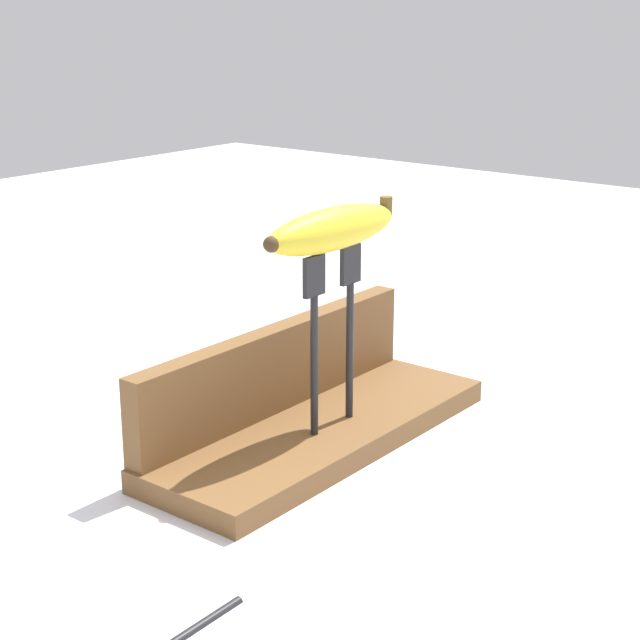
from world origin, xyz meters
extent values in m
plane|color=silver|center=(0.00, 0.00, 0.00)|extent=(3.00, 3.00, 0.00)
cube|color=brown|center=(0.00, 0.00, 0.01)|extent=(0.38, 0.13, 0.02)
cube|color=brown|center=(0.00, 0.05, 0.06)|extent=(0.37, 0.02, 0.08)
cylinder|color=black|center=(-0.03, -0.01, 0.09)|extent=(0.01, 0.01, 0.13)
cube|color=black|center=(-0.03, -0.01, 0.17)|extent=(0.03, 0.01, 0.04)
cylinder|color=black|center=(0.03, -0.01, 0.09)|extent=(0.01, 0.01, 0.13)
cube|color=black|center=(0.03, -0.01, 0.17)|extent=(0.03, 0.01, 0.04)
ellipsoid|color=yellow|center=(0.00, -0.01, 0.21)|extent=(0.17, 0.04, 0.04)
cylinder|color=brown|center=(0.08, -0.02, 0.22)|extent=(0.01, 0.01, 0.02)
sphere|color=#3F2D19|center=(-0.08, -0.01, 0.21)|extent=(0.01, 0.01, 0.01)
cylinder|color=#DBD147|center=(0.04, 0.13, 0.02)|extent=(0.06, 0.05, 0.04)
cylinder|color=beige|center=(0.06, 0.15, 0.02)|extent=(0.02, 0.03, 0.03)
camera|label=1|loc=(-0.71, -0.56, 0.40)|focal=58.43mm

